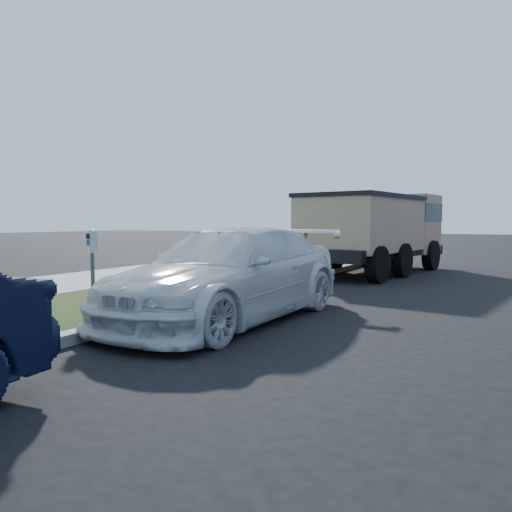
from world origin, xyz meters
The scene contains 5 objects.
ground centered at (0.00, 0.00, 0.00)m, with size 120.00×120.00×0.00m, color black.
streetside centered at (-5.57, 2.00, 0.07)m, with size 6.12×50.00×0.15m.
parking_meter centered at (-3.31, -0.75, 1.09)m, with size 0.21×0.17×1.33m.
white_wagon centered at (-1.62, 0.53, 0.74)m, with size 2.06×5.07×1.47m, color silver.
dump_truck centered at (-1.51, 8.95, 1.37)m, with size 3.22×6.48×2.43m.
Camera 1 is at (2.55, -6.24, 1.58)m, focal length 35.00 mm.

